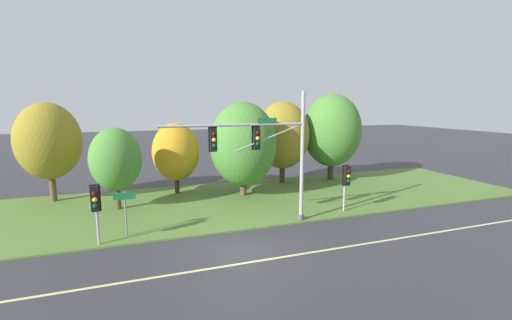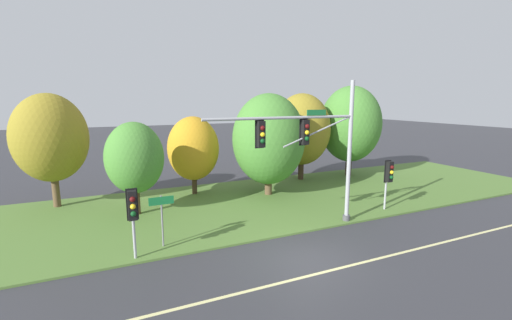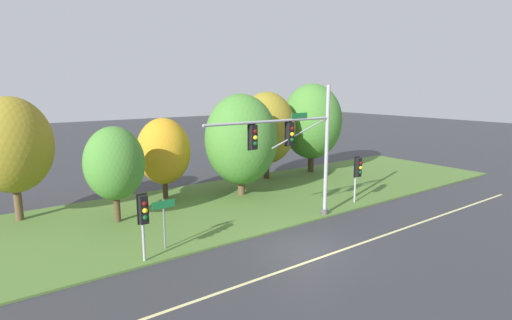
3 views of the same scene
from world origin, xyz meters
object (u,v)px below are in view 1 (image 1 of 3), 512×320
(traffic_signal_mast, at_px, (267,148))
(pedestrian_signal_further_along, at_px, (96,202))
(tree_nearest_road, at_px, (48,141))
(tree_right_far, at_px, (332,131))
(pedestrian_signal_near_kerb, at_px, (346,178))
(tree_tall_centre, at_px, (283,135))
(tree_left_of_mast, at_px, (116,159))
(route_sign_post, at_px, (125,206))
(tree_behind_signpost, at_px, (176,152))
(tree_mid_verge, at_px, (243,144))

(traffic_signal_mast, height_order, pedestrian_signal_further_along, traffic_signal_mast)
(tree_nearest_road, height_order, tree_right_far, tree_right_far)
(pedestrian_signal_near_kerb, distance_m, pedestrian_signal_further_along, 14.39)
(tree_tall_centre, bearing_deg, tree_left_of_mast, -164.78)
(pedestrian_signal_near_kerb, relative_size, tree_right_far, 0.39)
(traffic_signal_mast, bearing_deg, tree_left_of_mast, 144.10)
(tree_left_of_mast, bearing_deg, tree_right_far, 10.35)
(traffic_signal_mast, bearing_deg, route_sign_post, 174.31)
(route_sign_post, relative_size, tree_behind_signpost, 0.44)
(tree_behind_signpost, xyz_separation_m, tree_mid_verge, (4.66, -2.31, 0.66))
(tree_left_of_mast, bearing_deg, route_sign_post, -83.48)
(tree_left_of_mast, bearing_deg, pedestrian_signal_further_along, -96.47)
(tree_nearest_road, bearing_deg, tree_behind_signpost, -4.14)
(pedestrian_signal_near_kerb, height_order, pedestrian_signal_further_along, pedestrian_signal_near_kerb)
(tree_left_of_mast, distance_m, tree_tall_centre, 13.79)
(tree_nearest_road, height_order, tree_left_of_mast, tree_nearest_road)
(tree_nearest_road, distance_m, tree_left_of_mast, 5.76)
(tree_left_of_mast, bearing_deg, tree_tall_centre, 15.22)
(tree_left_of_mast, xyz_separation_m, tree_behind_signpost, (4.12, 2.95, -0.10))
(route_sign_post, relative_size, tree_right_far, 0.31)
(pedestrian_signal_further_along, relative_size, tree_behind_signpost, 0.56)
(tree_nearest_road, bearing_deg, pedestrian_signal_further_along, -68.70)
(tree_behind_signpost, bearing_deg, pedestrian_signal_near_kerb, -41.27)
(route_sign_post, bearing_deg, pedestrian_signal_further_along, -145.14)
(tree_left_of_mast, relative_size, tree_mid_verge, 0.77)
(tree_left_of_mast, relative_size, tree_right_far, 0.69)
(tree_right_far, bearing_deg, tree_left_of_mast, -169.65)
(tree_nearest_road, xyz_separation_m, tree_tall_centre, (17.70, 0.05, -0.13))
(tree_tall_centre, relative_size, tree_right_far, 0.91)
(tree_behind_signpost, xyz_separation_m, tree_tall_centre, (9.17, 0.67, 0.93))
(traffic_signal_mast, xyz_separation_m, tree_nearest_road, (-12.55, 9.45, -0.14))
(traffic_signal_mast, bearing_deg, tree_behind_signpost, 114.45)
(route_sign_post, relative_size, tree_left_of_mast, 0.44)
(tree_left_of_mast, xyz_separation_m, tree_right_far, (17.96, 3.28, 1.15))
(tree_behind_signpost, relative_size, tree_mid_verge, 0.78)
(pedestrian_signal_near_kerb, height_order, tree_mid_verge, tree_mid_verge)
(pedestrian_signal_near_kerb, relative_size, tree_mid_verge, 0.43)
(tree_left_of_mast, relative_size, tree_tall_centre, 0.76)
(traffic_signal_mast, relative_size, tree_mid_verge, 1.18)
(traffic_signal_mast, relative_size, tree_nearest_road, 1.18)
(route_sign_post, xyz_separation_m, tree_right_far, (17.37, 8.41, 2.85))
(pedestrian_signal_further_along, xyz_separation_m, tree_mid_verge, (9.46, 6.66, 1.68))
(pedestrian_signal_further_along, height_order, tree_tall_centre, tree_tall_centre)
(route_sign_post, xyz_separation_m, tree_nearest_road, (-5.01, 8.70, 2.66))
(traffic_signal_mast, bearing_deg, tree_mid_verge, 84.32)
(tree_mid_verge, xyz_separation_m, tree_tall_centre, (4.50, 2.98, 0.27))
(route_sign_post, xyz_separation_m, tree_left_of_mast, (-0.59, 5.14, 1.70))
(tree_left_of_mast, bearing_deg, pedestrian_signal_near_kerb, -21.73)
(pedestrian_signal_further_along, relative_size, tree_nearest_road, 0.44)
(tree_right_far, bearing_deg, pedestrian_signal_near_kerb, -116.03)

